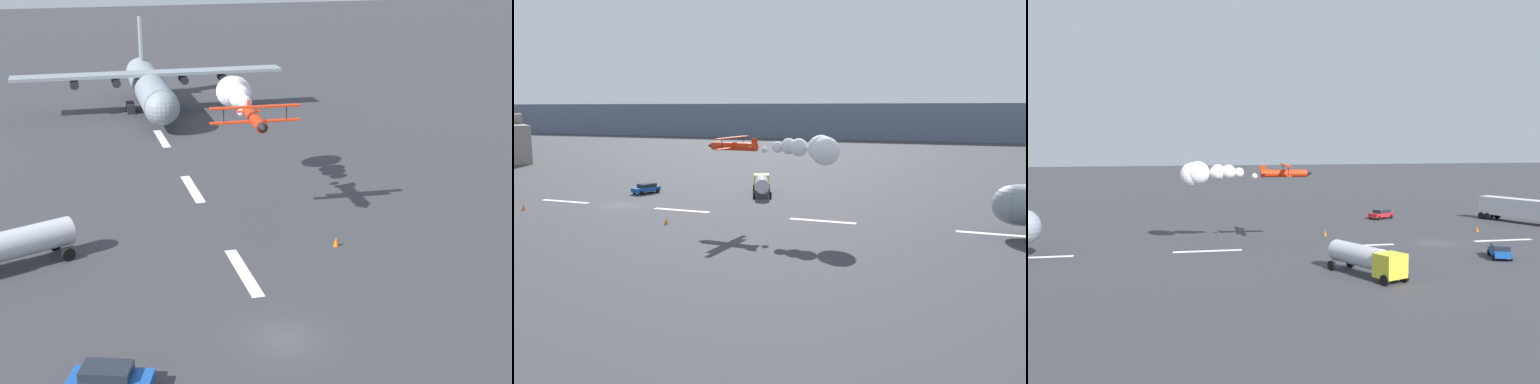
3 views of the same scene
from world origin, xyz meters
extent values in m
plane|color=#38383D|center=(0.00, 0.00, 0.00)|extent=(440.00, 440.00, 0.00)
cube|color=white|center=(-9.44, 0.00, 0.01)|extent=(8.00, 0.90, 0.01)
cube|color=white|center=(9.44, 0.00, 0.01)|extent=(8.00, 0.90, 0.01)
cube|color=white|center=(28.33, 0.00, 0.01)|extent=(8.00, 0.90, 0.01)
cube|color=white|center=(47.21, 0.00, 0.01)|extent=(8.00, 0.90, 0.01)
cube|color=slate|center=(0.00, 166.65, 7.43)|extent=(396.00, 16.00, 14.86)
sphere|color=gray|center=(48.57, -0.39, 3.33)|extent=(4.05, 4.05, 4.05)
cylinder|color=red|center=(18.60, -3.36, 8.75)|extent=(5.80, 1.34, 0.94)
cube|color=red|center=(18.40, -3.35, 8.60)|extent=(1.06, 7.24, 0.12)
cube|color=red|center=(18.40, -3.35, 9.77)|extent=(1.06, 7.24, 0.12)
cylinder|color=black|center=(18.23, -5.87, 9.19)|extent=(0.08, 0.08, 1.17)
cylinder|color=black|center=(18.58, -0.83, 9.19)|extent=(0.08, 0.08, 1.17)
cube|color=red|center=(21.18, -3.54, 9.20)|extent=(0.71, 0.15, 1.10)
cube|color=red|center=(21.18, -3.54, 8.80)|extent=(0.74, 2.04, 0.08)
cone|color=black|center=(15.39, -3.14, 8.75)|extent=(0.75, 0.85, 0.80)
sphere|color=white|center=(22.29, -3.23, 8.46)|extent=(0.70, 0.70, 0.70)
sphere|color=white|center=(24.13, -3.98, 8.87)|extent=(1.26, 1.26, 1.26)
sphere|color=white|center=(25.43, -3.87, 8.98)|extent=(1.79, 1.79, 1.79)
sphere|color=white|center=(26.69, -4.23, 8.91)|extent=(1.97, 1.97, 1.97)
sphere|color=white|center=(29.15, -4.08, 8.85)|extent=(2.90, 2.90, 2.90)
sphere|color=white|center=(29.76, -4.54, 8.61)|extent=(3.09, 3.09, 3.09)
cube|color=yellow|center=(13.21, 18.71, 1.60)|extent=(3.06, 2.95, 2.20)
cylinder|color=#B7BCC6|center=(14.91, 14.61, 1.85)|extent=(4.50, 6.98, 2.10)
cylinder|color=black|center=(11.87, 18.81, 0.50)|extent=(0.68, 1.05, 1.00)
cylinder|color=black|center=(14.77, 11.80, 0.50)|extent=(0.68, 1.05, 1.00)
cylinder|color=black|center=(14.09, 19.73, 0.50)|extent=(0.68, 1.05, 1.00)
cylinder|color=black|center=(16.99, 12.72, 0.50)|extent=(0.68, 1.05, 1.00)
cube|color=#194CA5|center=(-2.79, 10.31, 0.65)|extent=(3.16, 4.68, 0.65)
cube|color=#1E232D|center=(-2.72, 10.49, 1.25)|extent=(2.44, 3.00, 0.55)
cylinder|color=black|center=(-2.46, 8.58, 0.32)|extent=(0.42, 0.68, 0.64)
cylinder|color=black|center=(-1.43, 11.42, 0.32)|extent=(0.42, 0.68, 0.64)
cylinder|color=black|center=(-4.15, 9.19, 0.32)|extent=(0.42, 0.68, 0.64)
cylinder|color=black|center=(-3.12, 12.03, 0.32)|extent=(0.42, 0.68, 0.64)
cone|color=orange|center=(-9.83, -7.18, 0.38)|extent=(0.44, 0.44, 0.75)
cone|color=orange|center=(12.04, -7.99, 0.38)|extent=(0.44, 0.44, 0.75)
camera|label=1|loc=(-36.75, 11.97, 22.52)|focal=52.19mm
camera|label=2|loc=(44.37, -59.95, 13.20)|focal=37.65mm
camera|label=3|loc=(33.19, 69.48, 13.11)|focal=42.27mm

